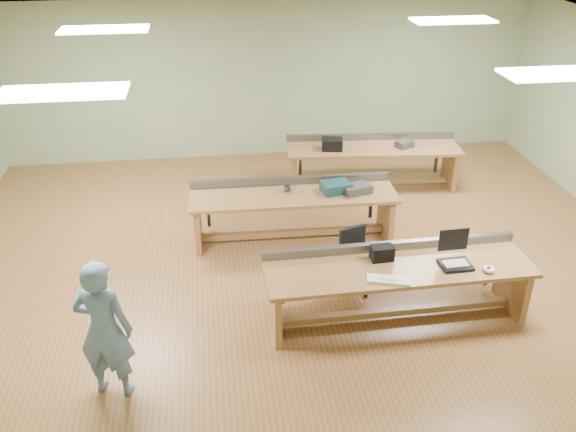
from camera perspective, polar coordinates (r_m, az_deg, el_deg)
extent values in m
plane|color=olive|center=(8.76, 0.99, -3.91)|extent=(10.00, 10.00, 0.00)
plane|color=silver|center=(7.61, 1.18, 15.63)|extent=(10.00, 10.00, 0.00)
cube|color=#9AAF84|center=(11.82, -1.91, 12.66)|extent=(10.00, 0.04, 3.00)
cube|color=#9AAF84|center=(4.73, 8.62, -13.94)|extent=(10.00, 0.04, 3.00)
cube|color=white|center=(6.22, -20.34, 10.80)|extent=(1.20, 0.50, 0.03)
cube|color=white|center=(9.10, -16.83, 16.38)|extent=(1.20, 0.50, 0.03)
cube|color=white|center=(7.09, 24.10, 12.07)|extent=(1.20, 0.50, 0.03)
cube|color=white|center=(9.71, 15.18, 17.26)|extent=(1.20, 0.50, 0.03)
cube|color=olive|center=(7.31, 10.36, -4.84)|extent=(3.18, 0.90, 0.05)
cube|color=olive|center=(7.22, -1.27, -8.39)|extent=(0.09, 0.75, 0.70)
cube|color=olive|center=(8.07, 20.22, -5.98)|extent=(0.09, 0.75, 0.70)
cube|color=olive|center=(7.66, 9.96, -8.77)|extent=(2.87, 0.15, 0.08)
cube|color=#585A61|center=(7.57, 9.52, -2.78)|extent=(3.17, 0.14, 0.11)
cube|color=olive|center=(8.88, 0.52, 1.92)|extent=(3.03, 0.87, 0.05)
cube|color=olive|center=(9.01, -8.42, -0.69)|extent=(0.10, 0.71, 0.70)
cube|color=olive|center=(9.31, 9.15, 0.25)|extent=(0.10, 0.71, 0.70)
cube|color=olive|center=(9.17, 0.51, -1.59)|extent=(2.72, 0.16, 0.08)
cube|color=#585A61|center=(9.17, 0.25, 3.36)|extent=(3.02, 0.15, 0.11)
cube|color=olive|center=(10.67, 7.99, 6.28)|extent=(3.03, 1.04, 0.05)
cube|color=olive|center=(10.65, 0.49, 4.33)|extent=(0.14, 0.70, 0.70)
cube|color=olive|center=(11.15, 14.91, 4.47)|extent=(0.14, 0.70, 0.70)
cube|color=olive|center=(10.92, 7.78, 3.23)|extent=(2.67, 0.33, 0.08)
cube|color=#585A61|center=(10.97, 7.70, 7.36)|extent=(2.97, 0.33, 0.11)
imported|color=slate|center=(6.41, -16.82, -10.13)|extent=(0.66, 0.51, 1.60)
cube|color=black|center=(7.43, 15.40, -4.43)|extent=(0.37, 0.30, 0.04)
cube|color=black|center=(7.41, 15.23, -2.13)|extent=(0.36, 0.03, 0.28)
cube|color=white|center=(7.01, 9.39, -5.92)|extent=(0.51, 0.30, 0.03)
ellipsoid|color=white|center=(7.44, 18.27, -4.72)|extent=(0.14, 0.16, 0.07)
cube|color=black|center=(7.34, 8.78, -3.43)|extent=(0.27, 0.18, 0.18)
cylinder|color=black|center=(8.05, 6.59, -5.54)|extent=(0.06, 0.06, 0.41)
cube|color=black|center=(7.93, 6.68, -4.19)|extent=(0.50, 0.50, 0.06)
cube|color=black|center=(7.95, 6.04, -2.17)|extent=(0.37, 0.17, 0.36)
cylinder|color=black|center=(8.15, 6.52, -6.59)|extent=(0.57, 0.57, 0.06)
cube|color=#12363D|center=(8.95, 4.50, 2.72)|extent=(0.46, 0.37, 0.14)
cube|color=#343336|center=(8.96, 6.45, 2.55)|extent=(0.47, 0.36, 0.11)
imported|color=#343336|center=(8.94, -0.08, 2.58)|extent=(0.12, 0.12, 0.09)
cylinder|color=#BDBDC1|center=(8.83, 0.65, 2.40)|extent=(0.08, 0.08, 0.13)
cube|color=black|center=(10.44, 4.16, 6.71)|extent=(0.37, 0.29, 0.19)
cube|color=#343336|center=(10.73, 10.86, 6.63)|extent=(0.34, 0.30, 0.11)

